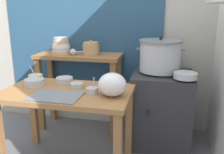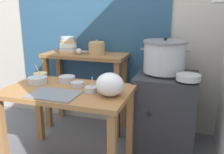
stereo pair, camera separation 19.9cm
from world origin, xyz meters
name	(u,v)px [view 1 (the left image)]	position (x,y,z in m)	size (l,w,h in m)	color
wall_back	(102,17)	(0.08, 1.10, 1.30)	(4.40, 0.12, 2.60)	#B2ADA3
prep_table	(68,103)	(0.03, 0.10, 0.61)	(1.10, 0.66, 0.72)	#9E6B3D
back_shelf_table	(79,73)	(-0.12, 0.83, 0.68)	(0.96, 0.40, 0.90)	olive
stove_block	(161,108)	(0.82, 0.70, 0.38)	(0.60, 0.61, 0.78)	#2D2D33
steamer_pot	(160,56)	(0.78, 0.72, 0.94)	(0.48, 0.43, 0.35)	#B7BABF
clay_pot	(91,49)	(0.02, 0.83, 0.97)	(0.18, 0.18, 0.16)	tan
bowl_stack_enamel	(61,46)	(-0.32, 0.82, 0.98)	(0.21, 0.21, 0.19)	tan
ladle	(74,52)	(-0.15, 0.77, 0.94)	(0.26, 0.13, 0.07)	#B7BABF
serving_tray	(56,96)	(0.00, -0.07, 0.72)	(0.40, 0.28, 0.01)	slate
plastic_bag	(112,85)	(0.44, 0.05, 0.81)	(0.23, 0.21, 0.19)	white
wide_pan	(185,75)	(1.02, 0.49, 0.81)	(0.21, 0.21, 0.05)	#B7BABF
prep_bowl_0	(34,82)	(-0.31, 0.16, 0.75)	(0.18, 0.18, 0.06)	#B7BABF
prep_bowl_1	(64,80)	(-0.07, 0.29, 0.75)	(0.15, 0.15, 0.06)	#B7BABF
prep_bowl_2	(36,77)	(-0.39, 0.32, 0.75)	(0.14, 0.14, 0.15)	#E5C684
prep_bowl_3	(77,85)	(0.09, 0.19, 0.74)	(0.12, 0.12, 0.04)	#B7BABF
prep_bowl_4	(92,90)	(0.26, 0.07, 0.75)	(0.10, 0.10, 0.14)	#B7BABF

